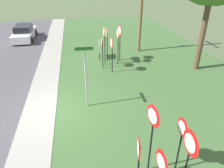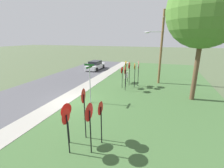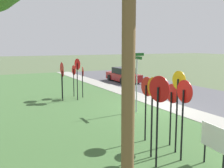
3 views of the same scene
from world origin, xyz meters
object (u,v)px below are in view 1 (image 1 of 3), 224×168
object	(u,v)px
street_name_post	(86,73)
notice_board	(99,48)
stop_sign_center_tall	(102,46)
yield_sign_near_left	(152,124)
stop_sign_near_right	(118,40)
yield_sign_center	(161,168)
yield_sign_far_right	(138,154)
stop_sign_near_left	(107,38)
yield_sign_far_left	(181,134)
stop_sign_far_left	(112,48)
stop_sign_far_center	(120,35)
yield_sign_near_right	(189,149)
stop_sign_far_right	(104,39)
parked_hatchback_near	(24,33)

from	to	relation	value
street_name_post	notice_board	size ratio (longest dim) A/B	2.49
stop_sign_center_tall	yield_sign_near_left	size ratio (longest dim) A/B	0.82
stop_sign_near_right	yield_sign_center	size ratio (longest dim) A/B	1.17
stop_sign_center_tall	yield_sign_far_right	world-z (taller)	stop_sign_center_tall
stop_sign_near_left	yield_sign_near_left	xyz separation A→B (m)	(9.94, -0.14, 0.20)
stop_sign_center_tall	yield_sign_far_left	xyz separation A→B (m)	(8.95, 1.29, 0.04)
stop_sign_far_left	yield_sign_far_right	size ratio (longest dim) A/B	1.13
yield_sign_far_right	street_name_post	world-z (taller)	street_name_post
stop_sign_far_center	yield_sign_near_right	world-z (taller)	stop_sign_far_center
stop_sign_near_left	yield_sign_near_left	size ratio (longest dim) A/B	0.93
yield_sign_near_left	street_name_post	distance (m)	4.63
yield_sign_near_right	yield_sign_center	distance (m)	1.00
yield_sign_near_right	stop_sign_near_left	bearing A→B (deg)	-177.97
yield_sign_far_right	yield_sign_center	world-z (taller)	yield_sign_center
yield_sign_far_right	yield_sign_center	bearing A→B (deg)	44.16
stop_sign_near_left	stop_sign_far_right	distance (m)	0.62
stop_sign_near_left	stop_sign_far_left	world-z (taller)	stop_sign_near_left
yield_sign_far_left	yield_sign_center	distance (m)	1.58
yield_sign_far_left	stop_sign_near_right	bearing A→B (deg)	-179.50
stop_sign_near_right	stop_sign_near_left	bearing A→B (deg)	-131.77
yield_sign_far_left	yield_sign_center	size ratio (longest dim) A/B	1.01
yield_sign_near_left	notice_board	world-z (taller)	yield_sign_near_left
yield_sign_far_right	parked_hatchback_near	world-z (taller)	yield_sign_far_right
stop_sign_far_left	street_name_post	size ratio (longest dim) A/B	0.76
yield_sign_far_left	notice_board	distance (m)	10.98
stop_sign_near_left	stop_sign_near_right	size ratio (longest dim) A/B	0.98
yield_sign_far_left	parked_hatchback_near	world-z (taller)	yield_sign_far_left
yield_sign_center	yield_sign_far_left	bearing A→B (deg)	130.76
stop_sign_near_right	yield_sign_center	bearing A→B (deg)	-5.34
stop_sign_near_left	yield_sign_near_right	size ratio (longest dim) A/B	1.03
stop_sign_far_right	yield_sign_near_left	distance (m)	9.38
stop_sign_far_center	yield_sign_near_right	xyz separation A→B (m)	(10.90, -0.34, -0.15)
stop_sign_near_left	notice_board	size ratio (longest dim) A/B	1.99
notice_board	yield_sign_far_right	bearing A→B (deg)	5.66
stop_sign_near_right	yield_sign_near_left	world-z (taller)	yield_sign_near_left
stop_sign_far_right	yield_sign_center	world-z (taller)	stop_sign_far_right
yield_sign_near_left	notice_board	distance (m)	10.80
stop_sign_far_left	yield_sign_near_left	distance (m)	8.02
yield_sign_center	street_name_post	bearing A→B (deg)	-168.60
stop_sign_near_right	yield_sign_far_left	size ratio (longest dim) A/B	1.16
stop_sign_center_tall	stop_sign_far_right	bearing A→B (deg)	161.30
yield_sign_near_right	yield_sign_center	bearing A→B (deg)	-71.75
stop_sign_center_tall	street_name_post	distance (m)	4.72
stop_sign_near_left	street_name_post	distance (m)	5.95
yield_sign_near_right	notice_board	xyz separation A→B (m)	(-11.67, -1.07, -0.96)
notice_board	yield_sign_center	bearing A→B (deg)	7.68
yield_sign_far_left	parked_hatchback_near	xyz separation A→B (m)	(-17.22, -7.90, -1.01)
stop_sign_far_center	yield_sign_near_left	xyz separation A→B (m)	(9.96, -1.09, 0.05)
stop_sign_far_left	yield_sign_near_left	xyz separation A→B (m)	(8.01, -0.17, 0.28)
stop_sign_far_right	yield_sign_center	xyz separation A→B (m)	(10.64, -0.07, -0.32)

